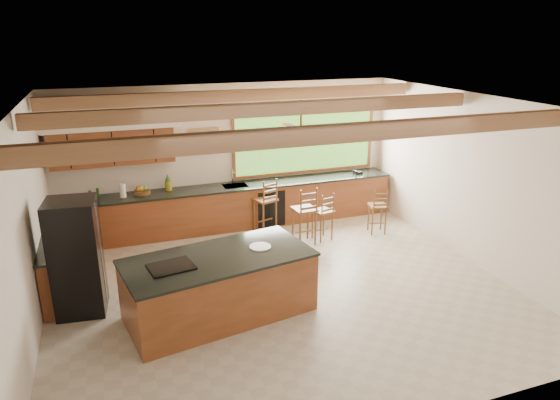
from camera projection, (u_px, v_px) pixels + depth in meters
name	position (u px, v px, depth m)	size (l,w,h in m)	color
ground	(282.00, 288.00, 8.18)	(7.20, 7.20, 0.00)	#BBB09B
room_shell	(258.00, 149.00, 7.99)	(7.27, 6.54, 3.02)	beige
counter_run	(201.00, 217.00, 10.01)	(7.12, 3.10, 1.26)	brown
island	(219.00, 286.00, 7.30)	(2.87, 1.71, 0.96)	brown
refrigerator	(77.00, 257.00, 7.26)	(0.75, 0.73, 1.75)	black
bar_stool_a	(324.00, 212.00, 9.88)	(0.43, 0.43, 1.00)	brown
bar_stool_b	(266.00, 201.00, 10.24)	(0.53, 0.53, 1.17)	brown
bar_stool_c	(306.00, 211.00, 9.65)	(0.45, 0.45, 1.18)	brown
bar_stool_d	(379.00, 207.00, 10.22)	(0.42, 0.42, 0.98)	brown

